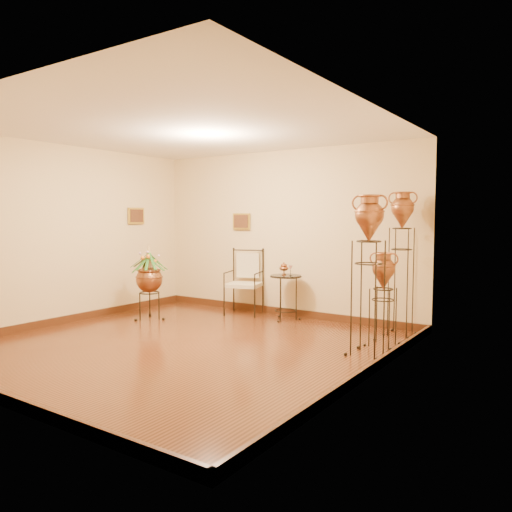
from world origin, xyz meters
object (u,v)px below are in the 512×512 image
Objects in this scene: planter_urn at (149,276)px; amphora_tall at (401,262)px; armchair at (244,282)px; side_table at (286,296)px; amphora_mid at (368,274)px.

amphora_tall is at bearing 17.79° from planter_urn.
armchair is 0.86m from side_table.
planter_urn reaches higher than side_table.
amphora_mid is at bearing -0.46° from planter_urn.
armchair is (-2.73, 1.24, -0.43)m from amphora_mid.
amphora_tall reaches higher than amphora_mid.
planter_urn is 2.26m from side_table.
amphora_mid reaches higher than armchair.
side_table is at bearing -17.42° from armchair.
amphora_tall is at bearing -0.03° from side_table.
armchair is (1.04, 1.21, -0.15)m from planter_urn.
armchair is at bearing 180.00° from amphora_tall.
planter_urn is at bearing 179.54° from amphora_mid.
amphora_tall is 2.22× the size of side_table.
amphora_tall reaches higher than armchair.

